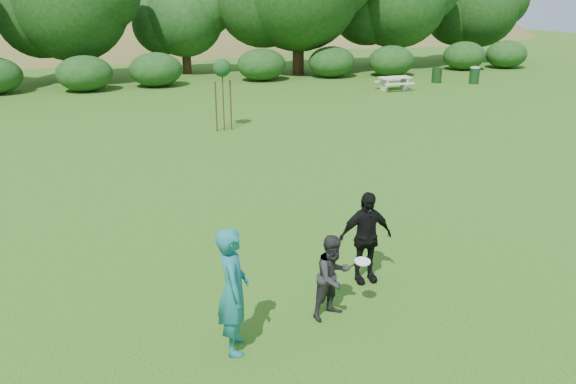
{
  "coord_description": "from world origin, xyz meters",
  "views": [
    {
      "loc": [
        -4.08,
        -8.0,
        5.3
      ],
      "look_at": [
        0.0,
        3.0,
        1.1
      ],
      "focal_mm": 35.0,
      "sensor_mm": 36.0,
      "label": 1
    }
  ],
  "objects_px": {
    "sapling": "(222,70)",
    "player_black": "(365,237)",
    "player_grey": "(333,277)",
    "trash_can_near": "(437,75)",
    "player_teal": "(233,291)",
    "picnic_table": "(395,81)",
    "trash_can_lidded": "(474,75)"
  },
  "relations": [
    {
      "from": "picnic_table",
      "to": "player_black",
      "type": "bearing_deg",
      "value": -121.92
    },
    {
      "from": "player_grey",
      "to": "trash_can_near",
      "type": "bearing_deg",
      "value": 33.52
    },
    {
      "from": "player_grey",
      "to": "trash_can_near",
      "type": "distance_m",
      "value": 27.67
    },
    {
      "from": "player_grey",
      "to": "player_black",
      "type": "height_order",
      "value": "player_black"
    },
    {
      "from": "trash_can_lidded",
      "to": "player_black",
      "type": "bearing_deg",
      "value": -132.08
    },
    {
      "from": "player_black",
      "to": "sapling",
      "type": "height_order",
      "value": "sapling"
    },
    {
      "from": "sapling",
      "to": "player_teal",
      "type": "bearing_deg",
      "value": -103.58
    },
    {
      "from": "trash_can_lidded",
      "to": "trash_can_near",
      "type": "bearing_deg",
      "value": 149.83
    },
    {
      "from": "sapling",
      "to": "player_grey",
      "type": "bearing_deg",
      "value": -96.68
    },
    {
      "from": "player_grey",
      "to": "picnic_table",
      "type": "distance_m",
      "value": 24.16
    },
    {
      "from": "player_teal",
      "to": "picnic_table",
      "type": "xyz_separation_m",
      "value": [
        14.97,
        20.61,
        -0.51
      ]
    },
    {
      "from": "sapling",
      "to": "trash_can_lidded",
      "type": "bearing_deg",
      "value": 21.02
    },
    {
      "from": "trash_can_lidded",
      "to": "player_grey",
      "type": "bearing_deg",
      "value": -132.46
    },
    {
      "from": "player_grey",
      "to": "trash_can_near",
      "type": "relative_size",
      "value": 1.66
    },
    {
      "from": "player_black",
      "to": "sapling",
      "type": "bearing_deg",
      "value": 90.76
    },
    {
      "from": "picnic_table",
      "to": "sapling",
      "type": "bearing_deg",
      "value": -151.6
    },
    {
      "from": "player_black",
      "to": "trash_can_lidded",
      "type": "distance_m",
      "value": 26.62
    },
    {
      "from": "player_black",
      "to": "player_grey",
      "type": "bearing_deg",
      "value": -136.35
    },
    {
      "from": "trash_can_near",
      "to": "sapling",
      "type": "relative_size",
      "value": 0.32
    },
    {
      "from": "player_grey",
      "to": "trash_can_lidded",
      "type": "xyz_separation_m",
      "value": [
        18.94,
        20.7,
        -0.21
      ]
    },
    {
      "from": "player_teal",
      "to": "trash_can_near",
      "type": "height_order",
      "value": "player_teal"
    },
    {
      "from": "player_grey",
      "to": "trash_can_lidded",
      "type": "height_order",
      "value": "player_grey"
    },
    {
      "from": "player_black",
      "to": "trash_can_lidded",
      "type": "relative_size",
      "value": 1.73
    },
    {
      "from": "sapling",
      "to": "picnic_table",
      "type": "height_order",
      "value": "sapling"
    },
    {
      "from": "player_teal",
      "to": "player_grey",
      "type": "xyz_separation_m",
      "value": [
        1.83,
        0.34,
        -0.28
      ]
    },
    {
      "from": "player_teal",
      "to": "sapling",
      "type": "bearing_deg",
      "value": -2.21
    },
    {
      "from": "sapling",
      "to": "player_black",
      "type": "bearing_deg",
      "value": -92.38
    },
    {
      "from": "player_teal",
      "to": "trash_can_lidded",
      "type": "bearing_deg",
      "value": -33.26
    },
    {
      "from": "player_black",
      "to": "player_teal",
      "type": "bearing_deg",
      "value": -153.19
    },
    {
      "from": "player_black",
      "to": "sapling",
      "type": "xyz_separation_m",
      "value": [
        0.54,
        13.11,
        1.51
      ]
    },
    {
      "from": "player_grey",
      "to": "player_teal",
      "type": "bearing_deg",
      "value": 172.13
    },
    {
      "from": "trash_can_near",
      "to": "trash_can_lidded",
      "type": "distance_m",
      "value": 2.22
    }
  ]
}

